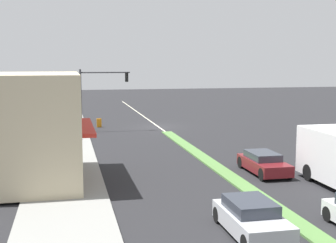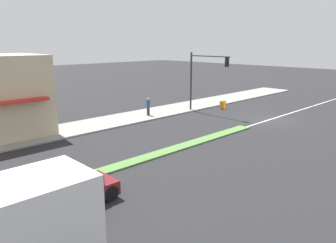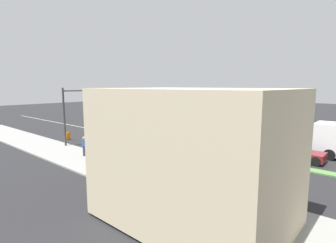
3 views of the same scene
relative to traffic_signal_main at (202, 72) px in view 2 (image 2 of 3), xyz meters
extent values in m
plane|color=#232326|center=(-6.12, 15.89, -3.90)|extent=(160.00, 160.00, 0.00)
cube|color=gray|center=(2.88, 16.39, -3.84)|extent=(4.00, 73.00, 0.12)
cube|color=beige|center=(-6.12, -2.11, -3.90)|extent=(0.16, 60.00, 0.01)
cylinder|color=#333338|center=(1.43, 0.01, -0.98)|extent=(0.18, 0.18, 5.60)
cylinder|color=#333338|center=(-0.82, 0.01, 1.52)|extent=(4.50, 0.12, 0.12)
cube|color=black|center=(-2.77, 0.01, 1.07)|extent=(0.28, 0.24, 0.84)
sphere|color=red|center=(-2.77, -0.12, 1.34)|extent=(0.18, 0.18, 0.18)
sphere|color=gold|center=(-2.77, -0.12, 1.07)|extent=(0.18, 0.18, 0.18)
sphere|color=green|center=(-2.77, -0.12, 0.80)|extent=(0.18, 0.18, 0.18)
cylinder|color=#282D42|center=(2.31, 4.82, -3.38)|extent=(0.26, 0.26, 0.81)
cylinder|color=#284C8C|center=(2.31, 4.82, -2.67)|extent=(0.34, 0.34, 0.60)
sphere|color=tan|center=(2.31, 4.82, -2.26)|extent=(0.22, 0.22, 0.22)
cube|color=orange|center=(-0.37, -3.06, -3.47)|extent=(0.45, 0.21, 0.84)
cube|color=orange|center=(-0.37, -2.74, -3.47)|extent=(0.45, 0.21, 0.84)
cube|color=white|center=(-11.12, 21.65, -2.33)|extent=(2.40, 5.10, 2.60)
cylinder|color=black|center=(-10.04, 20.40, -3.45)|extent=(0.28, 0.90, 0.90)
cube|color=maroon|center=(-8.32, 18.36, -3.40)|extent=(1.75, 4.11, 0.62)
cube|color=#2D333D|center=(-8.32, 18.15, -2.89)|extent=(1.48, 2.26, 0.40)
cylinder|color=black|center=(-9.10, 19.95, -3.54)|extent=(0.22, 0.71, 0.71)
cylinder|color=black|center=(-7.55, 19.95, -3.54)|extent=(0.22, 0.71, 0.71)
cylinder|color=black|center=(-9.10, 16.76, -3.54)|extent=(0.22, 0.71, 0.71)
cylinder|color=black|center=(-7.55, 16.76, -3.54)|extent=(0.22, 0.71, 0.71)
camera|label=1|loc=(2.71, 42.96, 2.54)|focal=50.00mm
camera|label=2|loc=(-20.09, 23.97, 2.75)|focal=35.00mm
camera|label=3|loc=(13.79, 23.97, 2.03)|focal=28.00mm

